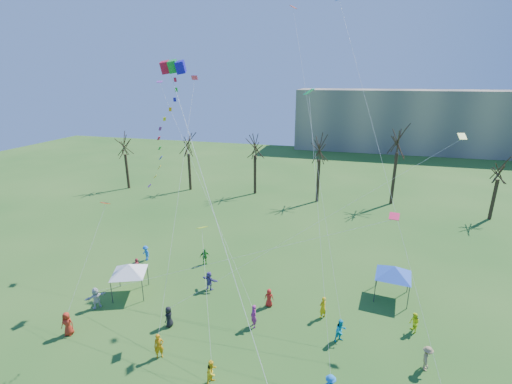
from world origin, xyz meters
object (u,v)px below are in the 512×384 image
(big_box_kite, at_px, (167,137))
(canopy_tent_white, at_px, (129,269))
(canopy_tent_blue, at_px, (394,271))
(distant_building, at_px, (418,121))

(big_box_kite, distance_m, canopy_tent_white, 12.97)
(canopy_tent_blue, bearing_deg, distant_building, 80.71)
(big_box_kite, bearing_deg, canopy_tent_white, 165.11)
(distant_building, bearing_deg, big_box_kite, -110.00)
(distant_building, distance_m, canopy_tent_white, 82.01)
(distant_building, xyz_separation_m, canopy_tent_blue, (-11.36, -69.42, -4.98))
(big_box_kite, relative_size, canopy_tent_blue, 5.71)
(distant_building, distance_m, big_box_kite, 81.44)
(big_box_kite, bearing_deg, distant_building, 70.00)
(canopy_tent_white, distance_m, canopy_tent_blue, 22.47)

